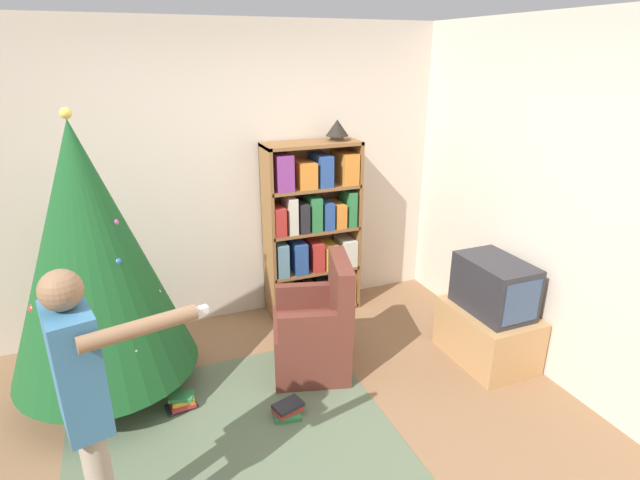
# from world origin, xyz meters

# --- Properties ---
(ground_plane) EXTENTS (14.00, 14.00, 0.00)m
(ground_plane) POSITION_xyz_m (0.00, 0.00, 0.00)
(ground_plane) COLOR #846042
(wall_back) EXTENTS (8.00, 0.10, 2.60)m
(wall_back) POSITION_xyz_m (0.00, 1.97, 1.30)
(wall_back) COLOR beige
(wall_back) RESTS_ON ground_plane
(wall_right) EXTENTS (0.10, 8.00, 2.60)m
(wall_right) POSITION_xyz_m (2.02, 0.00, 1.30)
(wall_right) COLOR beige
(wall_right) RESTS_ON ground_plane
(area_rug) EXTENTS (2.03, 1.72, 0.01)m
(area_rug) POSITION_xyz_m (-0.41, 0.30, 0.00)
(area_rug) COLOR #56664C
(area_rug) RESTS_ON ground_plane
(bookshelf) EXTENTS (0.86, 0.33, 1.61)m
(bookshelf) POSITION_xyz_m (0.69, 1.72, 0.79)
(bookshelf) COLOR brown
(bookshelf) RESTS_ON ground_plane
(tv_stand) EXTENTS (0.52, 0.72, 0.44)m
(tv_stand) POSITION_xyz_m (1.69, 0.42, 0.22)
(tv_stand) COLOR tan
(tv_stand) RESTS_ON ground_plane
(television) EXTENTS (0.39, 0.60, 0.42)m
(television) POSITION_xyz_m (1.69, 0.42, 0.65)
(television) COLOR #28282D
(television) RESTS_ON tv_stand
(game_remote) EXTENTS (0.04, 0.12, 0.02)m
(game_remote) POSITION_xyz_m (1.54, 0.21, 0.45)
(game_remote) COLOR white
(game_remote) RESTS_ON tv_stand
(christmas_tree) EXTENTS (1.25, 1.25, 2.03)m
(christmas_tree) POSITION_xyz_m (-1.11, 1.11, 1.09)
(christmas_tree) COLOR #4C3323
(christmas_tree) RESTS_ON ground_plane
(armchair) EXTENTS (0.70, 0.69, 0.92)m
(armchair) POSITION_xyz_m (0.36, 0.80, 0.32)
(armchair) COLOR brown
(armchair) RESTS_ON ground_plane
(standing_person) EXTENTS (0.69, 0.46, 1.52)m
(standing_person) POSITION_xyz_m (-1.13, -0.21, 0.89)
(standing_person) COLOR #9E937F
(standing_person) RESTS_ON ground_plane
(table_lamp) EXTENTS (0.20, 0.20, 0.18)m
(table_lamp) POSITION_xyz_m (0.94, 1.73, 1.71)
(table_lamp) COLOR #473828
(table_lamp) RESTS_ON bookshelf
(book_pile_near_tree) EXTENTS (0.23, 0.16, 0.10)m
(book_pile_near_tree) POSITION_xyz_m (-0.67, 0.72, 0.05)
(book_pile_near_tree) COLOR #232328
(book_pile_near_tree) RESTS_ON ground_plane
(book_pile_by_chair) EXTENTS (0.22, 0.19, 0.09)m
(book_pile_by_chair) POSITION_xyz_m (-0.01, 0.36, 0.05)
(book_pile_by_chair) COLOR #2D7A42
(book_pile_by_chair) RESTS_ON ground_plane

